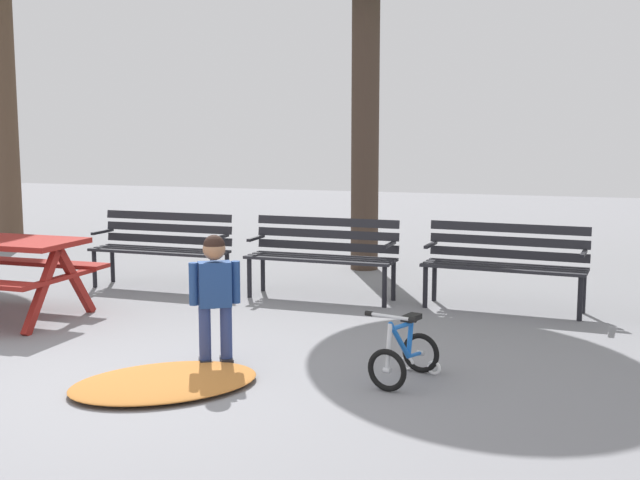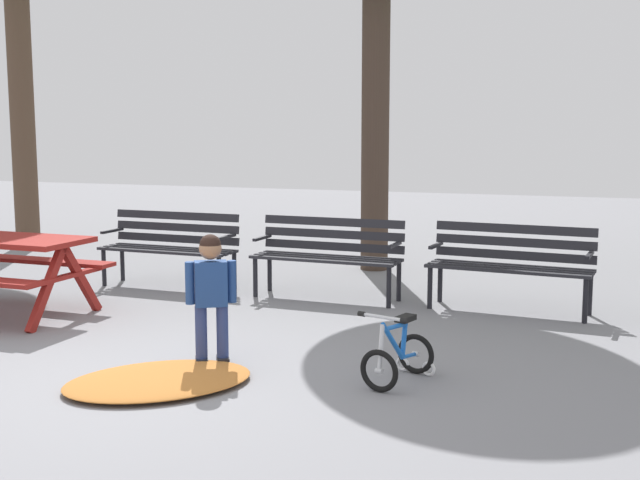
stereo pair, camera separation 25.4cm
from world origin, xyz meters
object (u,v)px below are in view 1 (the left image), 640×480
Objects in this scene: park_bench_right at (505,259)px; kids_bicycle at (405,354)px; park_bench_far_left at (163,243)px; park_bench_left at (323,251)px; child_standing at (215,290)px.

kids_bicycle is at bearing -99.45° from park_bench_right.
park_bench_left is (1.90, 0.04, 0.00)m from park_bench_far_left.
park_bench_right is 2.70m from kids_bicycle.
park_bench_far_left is at bearing -178.71° from park_bench_left.
child_standing is at bearing -176.90° from kids_bicycle.
park_bench_far_left is at bearing -178.62° from park_bench_right.
park_bench_far_left and park_bench_right have the same top height.
park_bench_far_left and park_bench_left have the same top height.
child_standing is (0.01, -2.67, 0.08)m from park_bench_left.
child_standing reaches higher than park_bench_far_left.
park_bench_far_left is 1.00× the size of park_bench_left.
park_bench_left is at bearing 90.30° from child_standing.
park_bench_far_left reaches higher than kids_bicycle.
park_bench_far_left is 1.90m from park_bench_left.
park_bench_right is at bearing 1.47° from park_bench_left.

